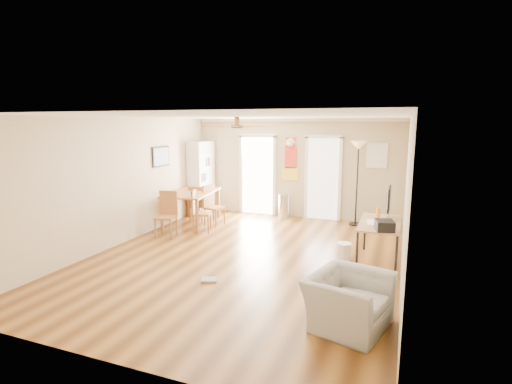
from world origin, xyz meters
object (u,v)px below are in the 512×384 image
at_px(trash_can, 284,206).
at_px(wastebasket_a, 344,251).
at_px(dining_chair_right_a, 214,206).
at_px(bookshelf, 201,178).
at_px(computer_desk, 379,242).
at_px(dining_table, 192,208).
at_px(torchiere_lamp, 357,184).
at_px(dining_chair_far, 198,204).
at_px(dining_chair_right_b, 202,211).
at_px(dining_chair_near, 166,215).
at_px(armchair, 348,301).
at_px(printer, 385,225).

distance_m(trash_can, wastebasket_a, 3.31).
bearing_deg(wastebasket_a, dining_chair_right_a, 157.73).
relative_size(bookshelf, computer_desk, 1.42).
bearing_deg(dining_chair_right_a, trash_can, -35.63).
bearing_deg(bookshelf, dining_table, -62.66).
xyz_separation_m(trash_can, torchiere_lamp, (1.85, -0.06, 0.71)).
distance_m(dining_chair_far, wastebasket_a, 4.26).
bearing_deg(dining_chair_right_b, dining_chair_near, 121.72).
bearing_deg(torchiere_lamp, dining_chair_right_b, -150.02).
height_order(computer_desk, armchair, computer_desk).
xyz_separation_m(dining_chair_near, wastebasket_a, (3.88, -0.08, -0.34)).
relative_size(dining_table, torchiere_lamp, 0.80).
xyz_separation_m(dining_chair_right_b, wastebasket_a, (3.35, -0.74, -0.32)).
bearing_deg(computer_desk, dining_chair_near, -179.99).
height_order(trash_can, armchair, armchair).
height_order(dining_chair_right_a, dining_chair_right_b, dining_chair_right_a).
height_order(dining_chair_right_b, dining_chair_far, dining_chair_right_b).
height_order(bookshelf, dining_chair_right_b, bookshelf).
bearing_deg(dining_chair_right_b, dining_chair_far, 15.69).
bearing_deg(trash_can, printer, -49.54).
bearing_deg(dining_table, computer_desk, -14.35).
bearing_deg(dining_table, trash_can, 36.34).
distance_m(trash_can, armchair, 5.56).
distance_m(dining_chair_right_a, trash_can, 1.91).
distance_m(bookshelf, wastebasket_a, 4.99).
bearing_deg(armchair, printer, 6.76).
bearing_deg(bookshelf, trash_can, 15.43).
height_order(dining_table, printer, printer).
bearing_deg(dining_chair_right_a, armchair, -123.46).
relative_size(dining_chair_far, computer_desk, 0.65).
distance_m(bookshelf, trash_can, 2.43).
distance_m(dining_chair_near, armchair, 4.94).
height_order(dining_chair_near, wastebasket_a, dining_chair_near).
bearing_deg(dining_chair_right_b, torchiere_lamp, -78.95).
xyz_separation_m(dining_chair_right_b, printer, (4.05, -1.19, 0.35)).
distance_m(trash_can, torchiere_lamp, 1.99).
relative_size(dining_table, dining_chair_far, 1.83).
relative_size(dining_chair_right_a, dining_chair_near, 0.98).
height_order(dining_chair_right_b, armchair, dining_chair_right_b).
relative_size(trash_can, computer_desk, 0.45).
relative_size(dining_chair_near, trash_can, 1.58).
relative_size(computer_desk, armchair, 1.39).
bearing_deg(trash_can, armchair, -64.93).
bearing_deg(dining_chair_right_b, dining_table, 28.90).
distance_m(dining_chair_far, computer_desk, 4.79).
bearing_deg(dining_chair_near, dining_chair_far, 81.24).
bearing_deg(dining_table, dining_chair_far, 96.77).
distance_m(dining_chair_right_b, wastebasket_a, 3.44).
bearing_deg(torchiere_lamp, trash_can, 178.28).
relative_size(dining_chair_far, printer, 2.75).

